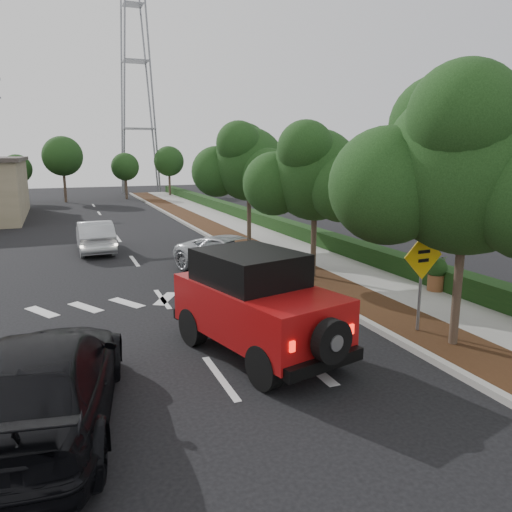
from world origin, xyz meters
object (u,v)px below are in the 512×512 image
black_suv_oncoming (42,382)px  silver_suv_ahead (234,256)px  red_jeep (252,302)px  speed_hump_sign (422,268)px

black_suv_oncoming → silver_suv_ahead: bearing=-115.7°
red_jeep → silver_suv_ahead: bearing=59.7°
black_suv_oncoming → speed_hump_sign: speed_hump_sign is taller
black_suv_oncoming → speed_hump_sign: 8.83m
black_suv_oncoming → speed_hump_sign: bearing=-162.1°
red_jeep → silver_suv_ahead: red_jeep is taller
silver_suv_ahead → speed_hump_sign: bearing=-98.5°
red_jeep → black_suv_oncoming: bearing=-172.4°
silver_suv_ahead → black_suv_oncoming: bearing=-149.7°
silver_suv_ahead → black_suv_oncoming: size_ratio=0.88×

